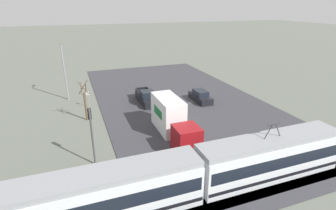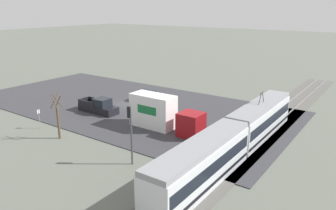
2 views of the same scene
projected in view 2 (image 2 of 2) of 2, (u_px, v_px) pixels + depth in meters
name	position (u px, v px, depth m)	size (l,w,h in m)	color
ground_plane	(126.00, 105.00, 45.59)	(320.00, 320.00, 0.00)	#60665B
road_surface	(126.00, 104.00, 45.58)	(22.33, 44.93, 0.08)	#38383D
rail_bed	(259.00, 134.00, 35.09)	(64.30, 4.40, 0.22)	#5B5954
light_rail_tram	(235.00, 138.00, 29.54)	(24.78, 2.59, 4.56)	silver
box_truck	(162.00, 114.00, 36.00)	(2.32, 8.72, 3.71)	maroon
pickup_truck	(99.00, 107.00, 41.90)	(1.92, 5.58, 1.94)	black
sedan_car_0	(147.00, 97.00, 46.65)	(1.79, 4.49, 1.60)	black
traffic_light_pole	(130.00, 128.00, 27.51)	(0.28, 0.47, 5.19)	#47474C
street_tree	(58.00, 118.00, 33.34)	(1.16, 0.96, 4.90)	brown
no_parking_sign	(39.00, 117.00, 36.35)	(0.32, 0.08, 2.20)	gray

